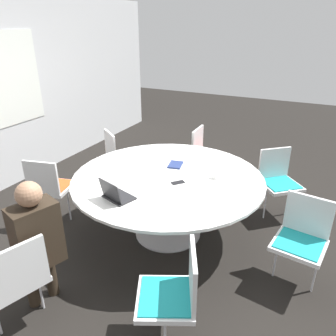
% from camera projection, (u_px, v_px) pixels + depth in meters
% --- Properties ---
extents(ground_plane, '(16.00, 16.00, 0.00)m').
position_uv_depth(ground_plane, '(168.00, 233.00, 3.90)').
color(ground_plane, black).
extents(conference_table, '(2.10, 2.10, 0.74)m').
position_uv_depth(conference_table, '(168.00, 184.00, 3.63)').
color(conference_table, '#B7B7BC').
rests_on(conference_table, ground_plane).
extents(chair_0, '(0.55, 0.54, 0.86)m').
position_uv_depth(chair_0, '(16.00, 276.00, 2.50)').
color(chair_0, silver).
rests_on(chair_0, ground_plane).
extents(chair_1, '(0.58, 0.57, 0.86)m').
position_uv_depth(chair_1, '(175.00, 291.00, 2.37)').
color(chair_1, silver).
rests_on(chair_1, ground_plane).
extents(chair_2, '(0.48, 0.50, 0.86)m').
position_uv_depth(chair_2, '(302.00, 235.00, 2.99)').
color(chair_2, silver).
rests_on(chair_2, ground_plane).
extents(chair_3, '(0.61, 0.61, 0.86)m').
position_uv_depth(chair_3, '(278.00, 178.00, 4.09)').
color(chair_3, silver).
rests_on(chair_3, ground_plane).
extents(chair_4, '(0.45, 0.43, 0.86)m').
position_uv_depth(chair_4, '(205.00, 152.00, 4.90)').
color(chair_4, silver).
rests_on(chair_4, ground_plane).
extents(chair_5, '(0.60, 0.60, 0.86)m').
position_uv_depth(chair_5, '(119.00, 154.00, 4.83)').
color(chair_5, silver).
rests_on(chair_5, ground_plane).
extents(chair_6, '(0.51, 0.52, 0.86)m').
position_uv_depth(chair_6, '(49.00, 184.00, 3.92)').
color(chair_6, silver).
rests_on(chair_6, ground_plane).
extents(person_0, '(0.41, 0.33, 1.21)m').
position_uv_depth(person_0, '(36.00, 237.00, 2.63)').
color(person_0, '#2D2319').
rests_on(person_0, ground_plane).
extents(laptop, '(0.31, 0.34, 0.21)m').
position_uv_depth(laptop, '(115.00, 194.00, 3.10)').
color(laptop, '#232326').
rests_on(laptop, conference_table).
extents(spiral_notebook, '(0.24, 0.19, 0.02)m').
position_uv_depth(spiral_notebook, '(175.00, 165.00, 3.86)').
color(spiral_notebook, navy).
rests_on(spiral_notebook, conference_table).
extents(coffee_cup, '(0.09, 0.09, 0.09)m').
position_uv_depth(coffee_cup, '(217.00, 174.00, 3.54)').
color(coffee_cup, white).
rests_on(coffee_cup, conference_table).
extents(cell_phone, '(0.15, 0.14, 0.01)m').
position_uv_depth(cell_phone, '(178.00, 182.00, 3.45)').
color(cell_phone, black).
rests_on(cell_phone, conference_table).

